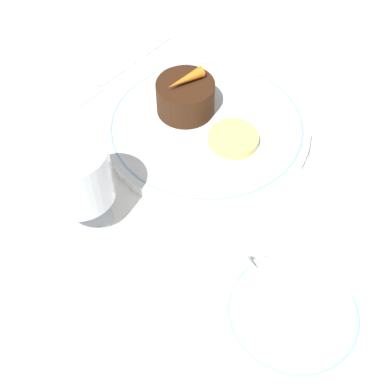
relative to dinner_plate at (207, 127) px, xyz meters
name	(u,v)px	position (x,y,z in m)	size (l,w,h in m)	color
ground_plane	(181,161)	(-0.01, 0.06, -0.01)	(3.00, 3.00, 0.00)	white
dinner_plate	(207,127)	(0.00, 0.00, 0.00)	(0.26, 0.26, 0.01)	white
saucer	(293,313)	(-0.23, 0.14, 0.00)	(0.14, 0.14, 0.01)	white
coffee_cup	(299,295)	(-0.23, 0.13, 0.03)	(0.11, 0.08, 0.05)	white
spoon	(258,280)	(-0.18, 0.13, 0.00)	(0.08, 0.11, 0.00)	silver
wine_glass	(77,177)	(0.01, 0.19, 0.06)	(0.07, 0.07, 0.11)	silver
fork	(113,75)	(0.17, 0.01, -0.01)	(0.02, 0.20, 0.01)	silver
dessert_cake	(185,97)	(0.04, 0.00, 0.03)	(0.07, 0.07, 0.04)	#381E0F
carrot_garnish	(185,79)	(0.04, 0.00, 0.06)	(0.02, 0.05, 0.01)	orange
pineapple_slice	(233,139)	(-0.04, 0.00, 0.01)	(0.06, 0.06, 0.01)	#EFE075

